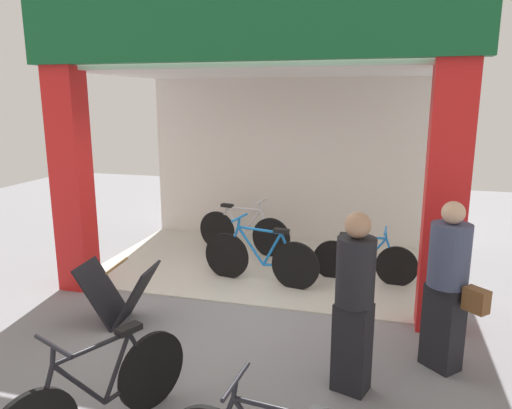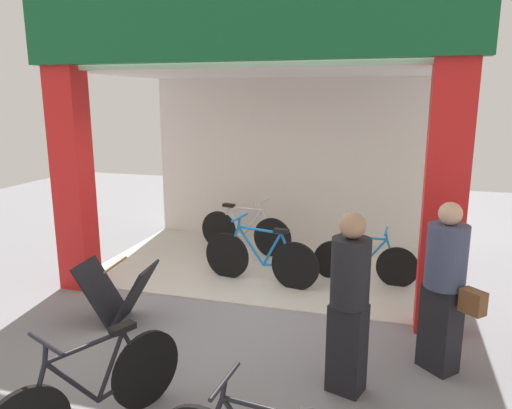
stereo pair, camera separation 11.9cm
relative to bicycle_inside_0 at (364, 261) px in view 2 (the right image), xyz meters
name	(u,v)px [view 2 (the right image)]	position (x,y,z in m)	size (l,w,h in m)	color
ground_plane	(239,305)	(-1.47, -1.20, -0.32)	(18.20, 18.20, 0.00)	gray
shop_facade	(270,136)	(-1.47, 0.29, 1.70)	(5.30, 3.36, 3.83)	beige
bicycle_inside_0	(364,261)	(0.00, 0.00, 0.00)	(1.47, 0.40, 0.81)	black
bicycle_inside_1	(245,232)	(-2.04, 0.83, 0.05)	(1.67, 0.48, 0.93)	black
bicycle_inside_2	(260,258)	(-1.40, -0.43, 0.06)	(1.72, 0.47, 0.95)	black
bicycle_parked_1	(92,393)	(-1.79, -3.82, 0.05)	(0.71, 1.58, 0.94)	black
sandwich_board_sign	(118,293)	(-2.69, -2.03, 0.04)	(0.91, 0.59, 0.73)	black
pedestrian_0	(445,285)	(0.85, -2.06, 0.54)	(0.61, 0.60, 1.66)	black
pedestrian_1	(349,302)	(0.02, -2.66, 0.53)	(0.42, 0.42, 1.65)	black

